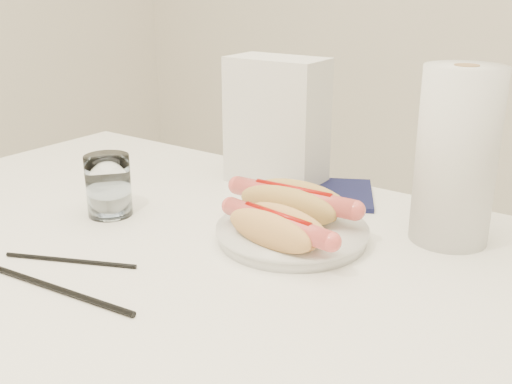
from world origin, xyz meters
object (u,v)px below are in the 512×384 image
Objects in this scene: table at (176,283)px; hotdog_right at (277,228)px; hotdog_left at (293,202)px; water_glass at (108,185)px; napkin_box at (277,122)px; paper_towel_roll at (456,156)px; plate at (292,235)px.

hotdog_right is (0.14, 0.06, 0.10)m from table.
water_glass reaches higher than hotdog_left.
napkin_box is (-0.04, 0.32, 0.17)m from table.
hotdog_left is at bearing 23.74° from water_glass.
paper_towel_roll is at bearing 39.13° from table.
hotdog_right is at bearing -79.28° from plate.
water_glass is at bearing -115.66° from napkin_box.
table is at bearing -137.98° from plate.
plate is 2.17× the size of water_glass.
table is 0.18m from hotdog_right.
hotdog_left is 0.10m from hotdog_right.
napkin_box is at bearing 128.92° from plate.
hotdog_left is at bearing -51.79° from napkin_box.
plate reaches higher than table.
hotdog_left is 0.23m from napkin_box.
hotdog_right is at bearing 5.57° from water_glass.
hotdog_left reaches higher than table.
table is at bearing -85.02° from napkin_box.
plate is 0.05m from hotdog_left.
water_glass is 0.32m from napkin_box.
paper_towel_roll reaches higher than water_glass.
paper_towel_roll reaches higher than table.
table is 0.20m from water_glass.
paper_towel_roll is (0.18, 0.14, 0.12)m from plate.
table is 0.18m from plate.
napkin_box is (0.13, 0.29, 0.07)m from water_glass.
plate is 0.85× the size of paper_towel_roll.
water_glass is at bearing -159.23° from hotdog_left.
napkin_box is 0.91× the size of paper_towel_roll.
napkin_box reaches higher than water_glass.
plate is 0.06m from hotdog_right.
napkin_box reaches higher than hotdog_left.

